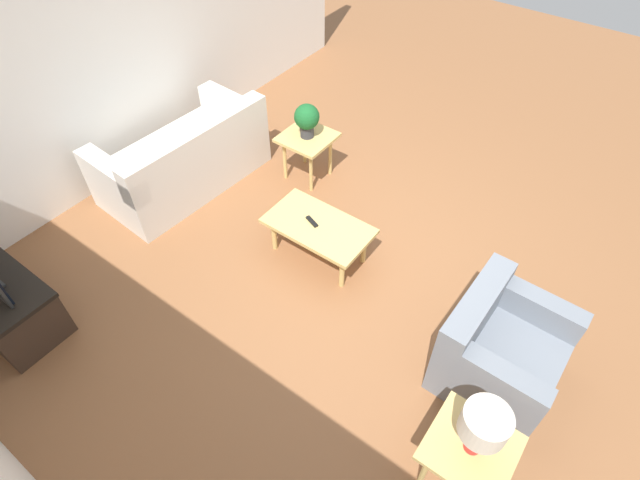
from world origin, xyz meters
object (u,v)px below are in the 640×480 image
armchair (498,350)px  potted_plant (307,119)px  table_lamp (484,426)px  sofa (185,160)px  coffee_table (318,228)px  tv_stand_chest (2,302)px  side_table_lamp (469,452)px  side_table_plant (307,142)px

armchair → potted_plant: 2.98m
armchair → potted_plant: (2.72, -1.14, 0.44)m
armchair → table_lamp: bearing=-169.8°
sofa → potted_plant: size_ratio=4.93×
coffee_table → tv_stand_chest: 2.81m
coffee_table → side_table_lamp: 2.33m
side_table_lamp → potted_plant: size_ratio=1.44×
side_table_plant → tv_stand_chest: size_ratio=0.52×
coffee_table → armchair: bearing=173.5°
coffee_table → potted_plant: 1.31m
sofa → potted_plant: 1.43m
tv_stand_chest → table_lamp: table_lamp is taller
armchair → coffee_table: armchair is taller
side_table_lamp → tv_stand_chest: 3.90m
armchair → coffee_table: bearing=84.8°
armchair → tv_stand_chest: (3.59, 2.02, -0.05)m
sofa → coffee_table: 1.85m
coffee_table → potted_plant: bearing=-48.0°
coffee_table → side_table_plant: (0.83, -0.93, 0.10)m
armchair → coffee_table: size_ratio=0.93×
side_table_plant → side_table_lamp: (-2.87, 2.06, 0.00)m
side_table_plant → tv_stand_chest: 3.28m
side_table_lamp → tv_stand_chest: size_ratio=0.52×
side_table_lamp → table_lamp: bearing=153.4°
armchair → table_lamp: size_ratio=2.08×
side_table_plant → sofa: bearing=41.8°
side_table_plant → potted_plant: 0.30m
side_table_plant → tv_stand_chest: (0.87, 3.16, -0.19)m
sofa → side_table_plant: 1.37m
coffee_table → tv_stand_chest: size_ratio=0.95×
potted_plant → table_lamp: table_lamp is taller
sofa → table_lamp: bearing=76.8°
side_table_plant → armchair: bearing=157.3°
sofa → potted_plant: potted_plant is taller
tv_stand_chest → table_lamp: size_ratio=2.36×
armchair → table_lamp: table_lamp is taller
side_table_plant → potted_plant: size_ratio=1.44×
side_table_lamp → armchair: bearing=-81.0°
potted_plant → table_lamp: 3.53m
armchair → sofa: bearing=87.6°
side_table_plant → side_table_lamp: size_ratio=1.00×
coffee_table → tv_stand_chest: bearing=52.7°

